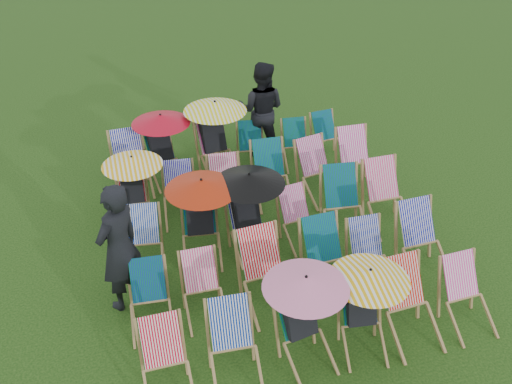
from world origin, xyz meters
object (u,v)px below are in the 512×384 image
object	(u,v)px
deckchair_5	(469,297)
person_left	(119,248)
person_rear	(261,110)
deckchair_0	(166,366)
deckchair_29	(329,138)

from	to	relation	value
deckchair_5	person_left	xyz separation A→B (m)	(-4.28, 1.65, 0.52)
deckchair_5	person_left	size ratio (longest dim) A/B	0.46
deckchair_5	person_rear	bearing A→B (deg)	101.98
deckchair_5	person_left	distance (m)	4.61
deckchair_0	person_left	xyz separation A→B (m)	(-0.31, 1.64, 0.52)
deckchair_29	person_left	world-z (taller)	person_left
person_left	deckchair_29	bearing A→B (deg)	174.36
deckchair_0	person_left	world-z (taller)	person_left
deckchair_29	person_left	bearing A→B (deg)	-150.43
deckchair_29	person_left	size ratio (longest dim) A/B	0.43
deckchair_0	deckchair_5	bearing A→B (deg)	-0.39
deckchair_5	person_left	bearing A→B (deg)	156.82
deckchair_0	deckchair_5	xyz separation A→B (m)	(3.97, -0.01, 0.00)
deckchair_29	deckchair_5	bearing A→B (deg)	-94.85
deckchair_5	person_rear	xyz separation A→B (m)	(-1.29, 5.13, 0.51)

